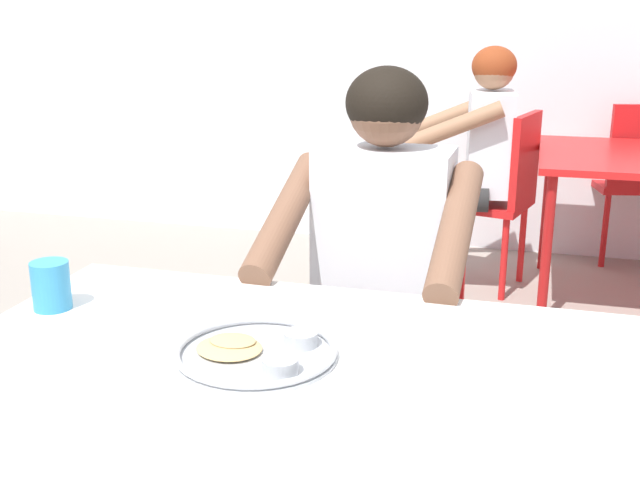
% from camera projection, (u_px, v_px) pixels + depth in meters
% --- Properties ---
extents(table_foreground, '(1.26, 0.79, 0.74)m').
position_uv_depth(table_foreground, '(290.00, 402.00, 1.35)').
color(table_foreground, white).
rests_on(table_foreground, ground).
extents(thali_tray, '(0.29, 0.29, 0.03)m').
position_uv_depth(thali_tray, '(257.00, 351.00, 1.35)').
color(thali_tray, '#B7BABF').
rests_on(thali_tray, table_foreground).
extents(drinking_cup, '(0.08, 0.08, 0.10)m').
position_uv_depth(drinking_cup, '(51.00, 284.00, 1.56)').
color(drinking_cup, '#338CBF').
rests_on(drinking_cup, table_foreground).
extents(chair_foreground, '(0.40, 0.45, 0.90)m').
position_uv_depth(chair_foreground, '(391.00, 306.00, 2.19)').
color(chair_foreground, red).
rests_on(chair_foreground, ground).
extents(diner_foreground, '(0.49, 0.56, 1.20)m').
position_uv_depth(diner_foreground, '(375.00, 263.00, 1.92)').
color(diner_foreground, black).
rests_on(diner_foreground, ground).
extents(chair_red_left, '(0.51, 0.48, 0.87)m').
position_uv_depth(chair_red_left, '(499.00, 190.00, 3.72)').
color(chair_red_left, red).
rests_on(chair_red_left, ground).
extents(chair_red_far, '(0.51, 0.50, 0.87)m').
position_uv_depth(chair_red_far, '(640.00, 173.00, 4.10)').
color(chair_red_far, red).
rests_on(chair_red_far, ground).
extents(patron_background, '(0.59, 0.54, 1.17)m').
position_uv_depth(patron_background, '(469.00, 147.00, 3.66)').
color(patron_background, black).
rests_on(patron_background, ground).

